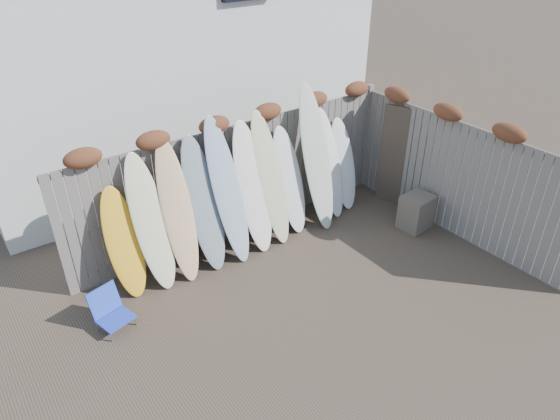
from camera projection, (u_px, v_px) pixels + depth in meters
ground at (329, 303)px, 7.29m from camera, size 80.00×80.00×0.00m
back_fence at (241, 170)px, 8.36m from camera, size 6.05×0.28×2.24m
right_fence at (457, 172)px, 8.39m from camera, size 0.28×4.40×2.24m
house at (149, 6)px, 10.37m from camera, size 8.50×5.50×6.33m
beach_chair at (110, 310)px, 6.77m from camera, size 0.53×0.55×0.58m
wooden_crate at (416, 212)px, 8.88m from camera, size 0.57×0.49×0.62m
lattice_panel at (413, 160)px, 9.19m from camera, size 0.54×1.21×1.93m
surfboard_0 at (124, 243)px, 7.15m from camera, size 0.52×0.61×1.65m
surfboard_1 at (151, 223)px, 7.24m from camera, size 0.55×0.75×2.05m
surfboard_2 at (178, 212)px, 7.40m from camera, size 0.54×0.80×2.16m
surfboard_3 at (204, 205)px, 7.63m from camera, size 0.53×0.75×2.10m
surfboard_4 at (227, 191)px, 7.77m from camera, size 0.58×0.86×2.32m
surfboard_5 at (253, 188)px, 8.06m from camera, size 0.56×0.76×2.14m
surfboard_6 at (271, 179)px, 8.24m from camera, size 0.58×0.83×2.22m
surfboard_7 at (290, 181)px, 8.57m from camera, size 0.59×0.70×1.85m
surfboard_8 at (317, 158)px, 8.60m from camera, size 0.56×0.89×2.49m
surfboard_9 at (329, 164)px, 9.01m from camera, size 0.56×0.73×1.97m
surfboard_10 at (343, 164)px, 9.31m from camera, size 0.54×0.63×1.69m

